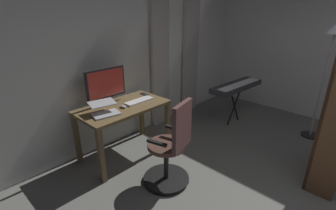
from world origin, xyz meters
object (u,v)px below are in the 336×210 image
object	(u,v)px
computer_monitor	(106,84)
piano_keyboard	(237,87)
desk	(123,113)
computer_keyboard	(139,101)
floor_lamp	(331,50)
office_chair	(171,148)
cell_phone_by_monitor	(144,94)
computer_mouse	(123,106)
laptop	(105,110)

from	to	relation	value
computer_monitor	piano_keyboard	bearing A→B (deg)	158.77
desk	computer_monitor	xyz separation A→B (m)	(0.09, -0.22, 0.39)
computer_keyboard	piano_keyboard	bearing A→B (deg)	162.52
floor_lamp	computer_monitor	bearing A→B (deg)	-38.58
piano_keyboard	computer_monitor	bearing A→B (deg)	-17.21
computer_monitor	computer_keyboard	world-z (taller)	computer_monitor
office_chair	computer_keyboard	size ratio (longest dim) A/B	2.48
computer_keyboard	cell_phone_by_monitor	world-z (taller)	computer_keyboard
cell_phone_by_monitor	office_chair	bearing A→B (deg)	67.42
computer_monitor	computer_mouse	xyz separation A→B (m)	(-0.05, 0.28, -0.26)
office_chair	floor_lamp	xyz separation A→B (m)	(-2.45, 0.89, 0.93)
computer_monitor	cell_phone_by_monitor	xyz separation A→B (m)	(-0.60, 0.08, -0.27)
laptop	computer_keyboard	bearing A→B (deg)	-166.56
desk	computer_monitor	world-z (taller)	computer_monitor
desk	office_chair	bearing A→B (deg)	89.15
office_chair	cell_phone_by_monitor	distance (m)	1.20
computer_keyboard	piano_keyboard	size ratio (longest dim) A/B	0.36
desk	computer_mouse	distance (m)	0.15
desk	floor_lamp	xyz separation A→B (m)	(-2.44, 1.80, 0.77)
computer_monitor	computer_mouse	distance (m)	0.38
office_chair	laptop	world-z (taller)	office_chair
piano_keyboard	floor_lamp	size ratio (longest dim) A/B	0.66
office_chair	laptop	size ratio (longest dim) A/B	2.82
desk	floor_lamp	bearing A→B (deg)	143.57
office_chair	computer_monitor	distance (m)	1.25
office_chair	floor_lamp	size ratio (longest dim) A/B	0.59
cell_phone_by_monitor	computer_mouse	bearing A→B (deg)	24.20
office_chair	computer_keyboard	world-z (taller)	office_chair
desk	piano_keyboard	size ratio (longest dim) A/B	1.02
laptop	computer_monitor	bearing A→B (deg)	-117.63
office_chair	computer_mouse	distance (m)	0.89
computer_monitor	cell_phone_by_monitor	bearing A→B (deg)	172.74
desk	cell_phone_by_monitor	distance (m)	0.54
computer_monitor	piano_keyboard	xyz separation A→B (m)	(-2.11, 0.82, -0.34)
desk	office_chair	world-z (taller)	office_chair
computer_keyboard	floor_lamp	bearing A→B (deg)	141.27
desk	office_chair	distance (m)	0.92
computer_keyboard	computer_mouse	bearing A→B (deg)	3.47
computer_keyboard	computer_mouse	distance (m)	0.29
computer_keyboard	cell_phone_by_monitor	xyz separation A→B (m)	(-0.26, -0.19, -0.01)
desk	cell_phone_by_monitor	size ratio (longest dim) A/B	8.41
office_chair	floor_lamp	bearing A→B (deg)	-33.66
desk	piano_keyboard	bearing A→B (deg)	163.40
cell_phone_by_monitor	piano_keyboard	world-z (taller)	cell_phone_by_monitor
computer_mouse	cell_phone_by_monitor	size ratio (longest dim) A/B	0.69
desk	computer_mouse	size ratio (longest dim) A/B	12.12
piano_keyboard	desk	bearing A→B (deg)	-12.58
office_chair	piano_keyboard	world-z (taller)	office_chair
desk	floor_lamp	size ratio (longest dim) A/B	0.67
office_chair	piano_keyboard	xyz separation A→B (m)	(-2.03, -0.30, 0.21)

